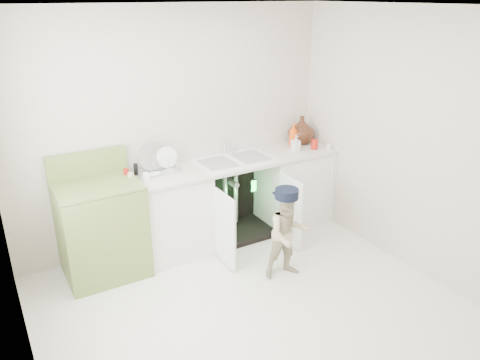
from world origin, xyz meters
name	(u,v)px	position (x,y,z in m)	size (l,w,h in m)	color
ground	(249,305)	(0.00, 0.00, 0.00)	(3.50, 3.50, 0.00)	beige
room_shell	(250,174)	(0.00, 0.00, 1.25)	(6.00, 5.50, 1.26)	beige
counter_run	(237,196)	(0.58, 1.21, 0.48)	(2.44, 1.02, 1.23)	white
avocado_stove	(101,228)	(-0.94, 1.18, 0.49)	(0.76, 0.65, 1.18)	olive
repair_worker	(288,233)	(0.58, 0.23, 0.46)	(0.49, 0.84, 0.91)	tan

